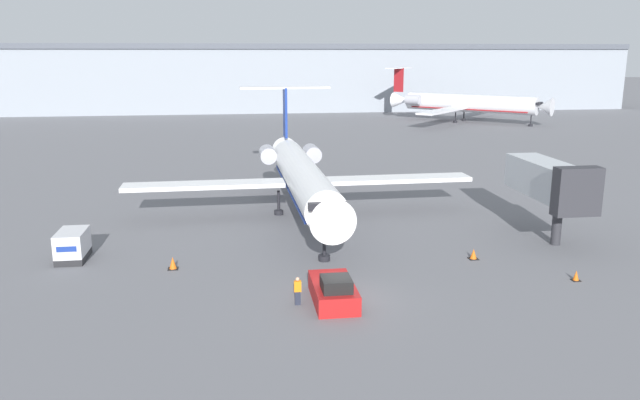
# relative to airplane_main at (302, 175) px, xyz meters

# --- Properties ---
(ground_plane) EXTENTS (600.00, 600.00, 0.00)m
(ground_plane) POSITION_rel_airplane_main_xyz_m (0.29, -19.32, -3.66)
(ground_plane) COLOR slate
(terminal_building) EXTENTS (180.00, 16.80, 15.71)m
(terminal_building) POSITION_rel_airplane_main_xyz_m (0.29, 100.68, 4.23)
(terminal_building) COLOR #8C939E
(terminal_building) RESTS_ON ground
(airplane_main) EXTENTS (29.94, 29.82, 10.35)m
(airplane_main) POSITION_rel_airplane_main_xyz_m (0.00, 0.00, 0.00)
(airplane_main) COLOR white
(airplane_main) RESTS_ON ground
(pushback_tug) EXTENTS (2.32, 4.82, 1.79)m
(pushback_tug) POSITION_rel_airplane_main_xyz_m (-0.29, -19.12, -2.99)
(pushback_tug) COLOR #B21919
(pushback_tug) RESTS_ON ground
(luggage_cart) EXTENTS (1.82, 3.14, 2.03)m
(luggage_cart) POSITION_rel_airplane_main_xyz_m (-16.74, -9.41, -2.64)
(luggage_cart) COLOR #232326
(luggage_cart) RESTS_ON ground
(worker_near_tug) EXTENTS (0.40, 0.24, 1.63)m
(worker_near_tug) POSITION_rel_airplane_main_xyz_m (-2.34, -19.25, -2.81)
(worker_near_tug) COLOR #232838
(worker_near_tug) RESTS_ON ground
(traffic_cone_left) EXTENTS (0.66, 0.66, 0.82)m
(traffic_cone_left) POSITION_rel_airplane_main_xyz_m (-9.83, -12.26, -3.26)
(traffic_cone_left) COLOR black
(traffic_cone_left) RESTS_ON ground
(traffic_cone_right) EXTENTS (0.64, 0.64, 0.72)m
(traffic_cone_right) POSITION_rel_airplane_main_xyz_m (10.40, -13.02, -3.31)
(traffic_cone_right) COLOR black
(traffic_cone_right) RESTS_ON ground
(traffic_cone_mid) EXTENTS (0.51, 0.51, 0.65)m
(traffic_cone_mid) POSITION_rel_airplane_main_xyz_m (15.16, -17.86, -3.35)
(traffic_cone_mid) COLOR black
(traffic_cone_mid) RESTS_ON ground
(airplane_parked_far_left) EXTENTS (28.70, 29.77, 10.63)m
(airplane_parked_far_left) POSITION_rel_airplane_main_xyz_m (40.68, 69.63, 0.14)
(airplane_parked_far_left) COLOR white
(airplane_parked_far_left) RESTS_ON ground
(jet_bridge) EXTENTS (3.20, 9.40, 6.19)m
(jet_bridge) POSITION_rel_airplane_main_xyz_m (17.65, -9.10, 0.78)
(jet_bridge) COLOR #2D2D33
(jet_bridge) RESTS_ON ground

